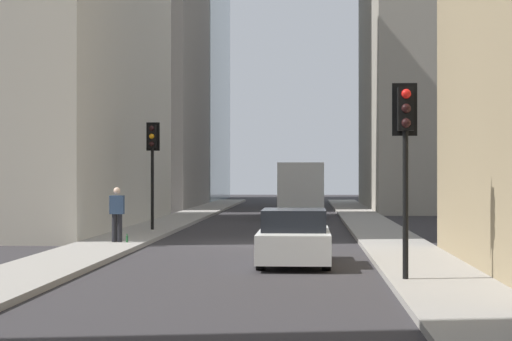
{
  "coord_description": "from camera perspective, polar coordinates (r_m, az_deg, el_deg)",
  "views": [
    {
      "loc": [
        -29.16,
        -1.74,
        2.32
      ],
      "look_at": [
        16.02,
        0.87,
        2.46
      ],
      "focal_mm": 63.03,
      "sensor_mm": 36.0,
      "label": 1
    }
  ],
  "objects": [
    {
      "name": "ground_plane",
      "position": [
        29.3,
        -0.12,
        -4.72
      ],
      "size": [
        135.0,
        135.0,
        0.0
      ],
      "primitive_type": "plane",
      "color": "#302D30"
    },
    {
      "name": "sedan_white",
      "position": [
        22.81,
        2.44,
        -4.34
      ],
      "size": [
        4.3,
        1.78,
        1.42
      ],
      "color": "silver",
      "rests_on": "ground_plane"
    },
    {
      "name": "discarded_bottle",
      "position": [
        28.67,
        -8.19,
        -4.32
      ],
      "size": [
        0.07,
        0.07,
        0.27
      ],
      "color": "#236033",
      "rests_on": "sidewalk_right"
    },
    {
      "name": "sidewalk_right",
      "position": [
        29.91,
        -8.78,
        -4.49
      ],
      "size": [
        90.0,
        2.2,
        0.14
      ],
      "primitive_type": "cube",
      "color": "gray",
      "rests_on": "ground_plane"
    },
    {
      "name": "delivery_truck",
      "position": [
        46.32,
        2.88,
        -1.24
      ],
      "size": [
        6.46,
        2.25,
        2.84
      ],
      "color": "silver",
      "rests_on": "ground_plane"
    },
    {
      "name": "pedestrian",
      "position": [
        28.82,
        -8.82,
        -2.62
      ],
      "size": [
        0.26,
        0.44,
        1.74
      ],
      "color": "black",
      "rests_on": "sidewalk_right"
    },
    {
      "name": "traffic_light_foreground",
      "position": [
        18.79,
        9.47,
        2.28
      ],
      "size": [
        0.43,
        0.52,
        4.06
      ],
      "color": "black",
      "rests_on": "sidewalk_left"
    },
    {
      "name": "traffic_light_midblock",
      "position": [
        34.96,
        -6.6,
        1.26
      ],
      "size": [
        0.43,
        0.52,
        4.16
      ],
      "color": "black",
      "rests_on": "sidewalk_right"
    },
    {
      "name": "sidewalk_left",
      "position": [
        29.38,
        8.71,
        -4.57
      ],
      "size": [
        90.0,
        2.2,
        0.14
      ],
      "primitive_type": "cube",
      "color": "gray",
      "rests_on": "ground_plane"
    }
  ]
}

